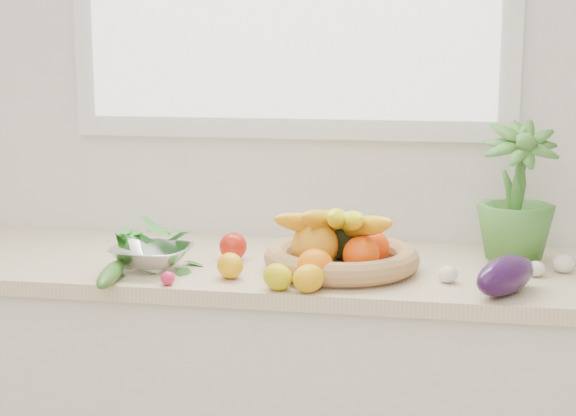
% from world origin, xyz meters
% --- Properties ---
extents(back_wall, '(4.50, 0.02, 2.70)m').
position_xyz_m(back_wall, '(0.00, 2.25, 1.35)').
color(back_wall, white).
rests_on(back_wall, ground).
extents(countertop, '(2.24, 0.62, 0.04)m').
position_xyz_m(countertop, '(0.00, 1.95, 0.88)').
color(countertop, beige).
rests_on(countertop, counter_cabinet).
extents(orange_loose, '(0.11, 0.11, 0.09)m').
position_xyz_m(orange_loose, '(0.15, 1.73, 0.95)').
color(orange_loose, orange).
rests_on(orange_loose, countertop).
extents(lemon_a, '(0.10, 0.10, 0.06)m').
position_xyz_m(lemon_a, '(-0.07, 1.76, 0.93)').
color(lemon_a, '#E79F0C').
rests_on(lemon_a, countertop).
extents(lemon_b, '(0.10, 0.11, 0.07)m').
position_xyz_m(lemon_b, '(0.15, 1.67, 0.93)').
color(lemon_b, '#F3A80D').
rests_on(lemon_b, countertop).
extents(lemon_c, '(0.10, 0.10, 0.06)m').
position_xyz_m(lemon_c, '(0.07, 1.68, 0.93)').
color(lemon_c, '#CFC10B').
rests_on(lemon_c, countertop).
extents(apple, '(0.09, 0.09, 0.07)m').
position_xyz_m(apple, '(-0.10, 1.95, 0.94)').
color(apple, '#B71E0E').
rests_on(apple, countertop).
extents(ginger, '(0.12, 0.11, 0.04)m').
position_xyz_m(ginger, '(0.19, 1.78, 0.92)').
color(ginger, tan).
rests_on(ginger, countertop).
extents(garlic_a, '(0.07, 0.07, 0.05)m').
position_xyz_m(garlic_a, '(0.76, 1.96, 0.92)').
color(garlic_a, silver).
rests_on(garlic_a, countertop).
extents(garlic_b, '(0.05, 0.05, 0.04)m').
position_xyz_m(garlic_b, '(0.68, 1.91, 0.92)').
color(garlic_b, white).
rests_on(garlic_b, countertop).
extents(garlic_c, '(0.07, 0.07, 0.04)m').
position_xyz_m(garlic_c, '(0.47, 1.81, 0.92)').
color(garlic_c, white).
rests_on(garlic_c, countertop).
extents(eggplant, '(0.19, 0.24, 0.09)m').
position_xyz_m(eggplant, '(0.60, 1.74, 0.95)').
color(eggplant, '#2A0F38').
rests_on(eggplant, countertop).
extents(cucumber, '(0.08, 0.24, 0.04)m').
position_xyz_m(cucumber, '(-0.34, 1.67, 0.92)').
color(cucumber, '#2F5B1A').
rests_on(cucumber, countertop).
extents(radish, '(0.04, 0.04, 0.03)m').
position_xyz_m(radish, '(-0.20, 1.67, 0.92)').
color(radish, '#E41C50').
rests_on(radish, countertop).
extents(potted_herb, '(0.23, 0.23, 0.36)m').
position_xyz_m(potted_herb, '(0.64, 2.05, 1.09)').
color(potted_herb, '#3F7B2C').
rests_on(potted_herb, countertop).
extents(fruit_basket, '(0.40, 0.40, 0.19)m').
position_xyz_m(fruit_basket, '(0.19, 1.88, 0.96)').
color(fruit_basket, '#A96F4B').
rests_on(fruit_basket, countertop).
extents(colander_with_spinach, '(0.22, 0.22, 0.11)m').
position_xyz_m(colander_with_spinach, '(-0.28, 1.80, 0.96)').
color(colander_with_spinach, white).
rests_on(colander_with_spinach, countertop).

